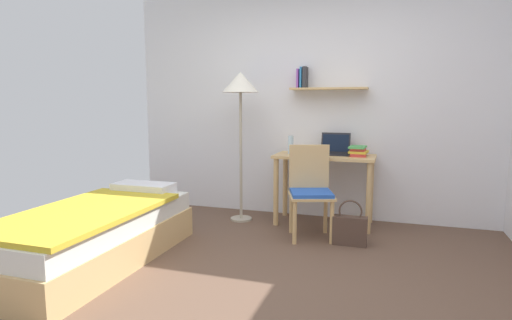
{
  "coord_description": "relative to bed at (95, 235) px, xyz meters",
  "views": [
    {
      "loc": [
        0.84,
        -2.77,
        1.33
      ],
      "look_at": [
        -0.22,
        0.51,
        0.85
      ],
      "focal_mm": 29.2,
      "sensor_mm": 36.0,
      "label": 1
    }
  ],
  "objects": [
    {
      "name": "standing_lamp",
      "position": [
        0.71,
        1.58,
        1.22
      ],
      "size": [
        0.41,
        0.41,
        1.66
      ],
      "color": "#B2A893",
      "rests_on": "ground_plane"
    },
    {
      "name": "handbag",
      "position": [
        1.97,
        1.1,
        -0.09
      ],
      "size": [
        0.31,
        0.12,
        0.43
      ],
      "color": "#4C382D",
      "rests_on": "ground_plane"
    },
    {
      "name": "desk",
      "position": [
        1.63,
        1.71,
        0.37
      ],
      "size": [
        1.07,
        0.51,
        0.77
      ],
      "color": "tan",
      "rests_on": "ground_plane"
    },
    {
      "name": "laptop",
      "position": [
        1.72,
        1.81,
        0.58
      ],
      "size": [
        0.32,
        0.24,
        0.23
      ],
      "color": "black",
      "rests_on": "desk"
    },
    {
      "name": "water_bottle",
      "position": [
        1.26,
        1.69,
        0.63
      ],
      "size": [
        0.06,
        0.06,
        0.2
      ],
      "primitive_type": "cylinder",
      "color": "silver",
      "rests_on": "desk"
    },
    {
      "name": "book_stack",
      "position": [
        1.98,
        1.73,
        0.58
      ],
      "size": [
        0.2,
        0.25,
        0.11
      ],
      "color": "#D13D38",
      "rests_on": "desk"
    },
    {
      "name": "ground_plane",
      "position": [
        1.45,
        0.01,
        -0.24
      ],
      "size": [
        5.28,
        5.28,
        0.0
      ],
      "primitive_type": "plane",
      "color": "brown"
    },
    {
      "name": "desk_chair",
      "position": [
        1.56,
        1.24,
        0.25
      ],
      "size": [
        0.53,
        0.52,
        0.91
      ],
      "color": "tan",
      "rests_on": "ground_plane"
    },
    {
      "name": "bed",
      "position": [
        0.0,
        0.0,
        0.0
      ],
      "size": [
        0.86,
        1.89,
        0.54
      ],
      "color": "tan",
      "rests_on": "ground_plane"
    },
    {
      "name": "wall_back",
      "position": [
        1.45,
        2.04,
        1.06
      ],
      "size": [
        4.4,
        0.27,
        2.6
      ],
      "color": "white",
      "rests_on": "ground_plane"
    }
  ]
}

